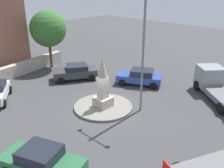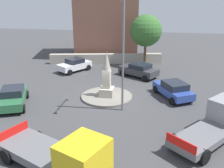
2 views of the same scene
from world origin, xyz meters
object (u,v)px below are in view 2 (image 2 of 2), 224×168
(car_white_near_island, at_px, (75,65))
(corner_building, at_px, (105,19))
(car_dark_grey_approaching, at_px, (139,70))
(monument, at_px, (107,78))
(car_green_waiting, at_px, (13,97))
(tree_near_wall, at_px, (146,31))
(car_blue_parked_left, at_px, (173,89))
(truck_grey_parked_right, at_px, (219,122))
(truck_yellow_far_side, at_px, (64,157))
(streetlamp, at_px, (123,43))

(car_white_near_island, height_order, corner_building, corner_building)
(car_dark_grey_approaching, bearing_deg, car_white_near_island, -96.19)
(monument, height_order, car_green_waiting, monument)
(corner_building, relative_size, tree_near_wall, 1.66)
(car_blue_parked_left, relative_size, truck_grey_parked_right, 0.76)
(truck_yellow_far_side, bearing_deg, corner_building, -173.18)
(truck_grey_parked_right, bearing_deg, monument, -122.15)
(car_white_near_island, distance_m, car_blue_parked_left, 12.37)
(car_dark_grey_approaching, xyz_separation_m, car_blue_parked_left, (5.31, 3.33, -0.00))
(car_green_waiting, xyz_separation_m, tree_near_wall, (-13.99, 9.65, 3.49))
(car_green_waiting, height_order, car_dark_grey_approaching, car_green_waiting)
(car_blue_parked_left, relative_size, corner_building, 0.43)
(truck_yellow_far_side, bearing_deg, truck_grey_parked_right, 121.72)
(car_dark_grey_approaching, height_order, truck_grey_parked_right, truck_grey_parked_right)
(car_white_near_island, distance_m, car_dark_grey_approaching, 7.47)
(car_blue_parked_left, xyz_separation_m, truck_grey_parked_right, (5.98, 2.39, 0.27))
(streetlamp, bearing_deg, car_blue_parked_left, 128.99)
(tree_near_wall, bearing_deg, car_white_near_island, -62.96)
(car_white_near_island, height_order, truck_yellow_far_side, truck_yellow_far_side)
(car_dark_grey_approaching, bearing_deg, monument, -20.14)
(car_white_near_island, bearing_deg, car_green_waiting, -10.47)
(truck_grey_parked_right, bearing_deg, tree_near_wall, -161.63)
(truck_yellow_far_side, bearing_deg, tree_near_wall, 172.44)
(truck_yellow_far_side, distance_m, truck_grey_parked_right, 9.57)
(car_blue_parked_left, relative_size, truck_yellow_far_side, 0.67)
(monument, distance_m, truck_yellow_far_side, 10.09)
(streetlamp, bearing_deg, car_dark_grey_approaching, 175.73)
(streetlamp, xyz_separation_m, tree_near_wall, (-13.30, 1.02, -0.93))
(streetlamp, relative_size, truck_yellow_far_side, 1.34)
(car_dark_grey_approaching, xyz_separation_m, truck_grey_parked_right, (11.29, 5.72, 0.26))
(car_white_near_island, distance_m, corner_building, 10.06)
(monument, xyz_separation_m, tree_near_wall, (-11.04, 2.67, 2.54))
(monument, relative_size, streetlamp, 0.44)
(monument, bearing_deg, car_white_near_island, -143.99)
(car_dark_grey_approaching, height_order, tree_near_wall, tree_near_wall)
(tree_near_wall, bearing_deg, car_dark_grey_approaching, -4.55)
(streetlamp, bearing_deg, tree_near_wall, 175.63)
(monument, xyz_separation_m, streetlamp, (2.26, 1.66, 3.47))
(monument, relative_size, truck_yellow_far_side, 0.59)
(tree_near_wall, bearing_deg, truck_grey_parked_right, 18.37)
(car_white_near_island, xyz_separation_m, truck_grey_parked_right, (12.09, 13.14, 0.27))
(streetlamp, xyz_separation_m, car_dark_grey_approaching, (-8.52, 0.64, -4.42))
(truck_grey_parked_right, distance_m, corner_building, 24.14)
(corner_building, bearing_deg, tree_near_wall, 50.44)
(monument, height_order, car_dark_grey_approaching, monument)
(car_green_waiting, height_order, truck_grey_parked_right, truck_grey_parked_right)
(tree_near_wall, bearing_deg, corner_building, -129.56)
(tree_near_wall, bearing_deg, car_green_waiting, -34.60)
(car_green_waiting, distance_m, car_dark_grey_approaching, 13.06)
(streetlamp, relative_size, tree_near_wall, 1.41)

